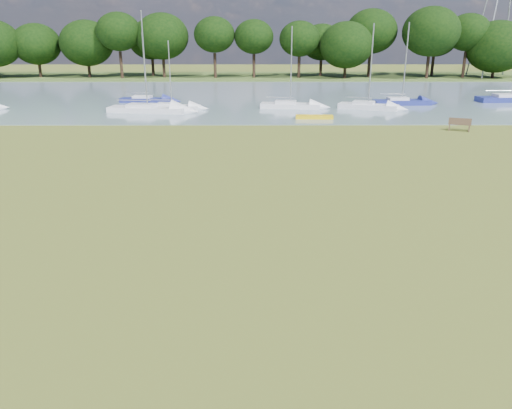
{
  "coord_description": "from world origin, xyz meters",
  "views": [
    {
      "loc": [
        -1.88,
        -20.22,
        7.39
      ],
      "look_at": [
        -1.82,
        -2.0,
        1.13
      ],
      "focal_mm": 35.0,
      "sensor_mm": 36.0,
      "label": 1
    }
  ],
  "objects_px": {
    "sailboat_3": "(146,98)",
    "sailboat_5": "(401,100)",
    "kayak": "(314,117)",
    "sailboat_8": "(368,104)",
    "sailboat_4": "(147,107)",
    "sailboat_2": "(290,104)",
    "riverbank_bench": "(460,124)",
    "sailboat_0": "(171,106)",
    "sailboat_1": "(510,97)"
  },
  "relations": [
    {
      "from": "sailboat_3",
      "to": "sailboat_5",
      "type": "bearing_deg",
      "value": 0.34
    },
    {
      "from": "kayak",
      "to": "sailboat_8",
      "type": "relative_size",
      "value": 0.41
    },
    {
      "from": "sailboat_4",
      "to": "sailboat_8",
      "type": "bearing_deg",
      "value": 14.04
    },
    {
      "from": "sailboat_2",
      "to": "sailboat_4",
      "type": "distance_m",
      "value": 14.48
    },
    {
      "from": "kayak",
      "to": "sailboat_4",
      "type": "height_order",
      "value": "sailboat_4"
    },
    {
      "from": "kayak",
      "to": "sailboat_2",
      "type": "height_order",
      "value": "sailboat_2"
    },
    {
      "from": "sailboat_3",
      "to": "sailboat_4",
      "type": "relative_size",
      "value": 0.8
    },
    {
      "from": "riverbank_bench",
      "to": "kayak",
      "type": "relative_size",
      "value": 0.53
    },
    {
      "from": "riverbank_bench",
      "to": "sailboat_2",
      "type": "relative_size",
      "value": 0.22
    },
    {
      "from": "sailboat_0",
      "to": "sailboat_3",
      "type": "bearing_deg",
      "value": 127.77
    },
    {
      "from": "riverbank_bench",
      "to": "sailboat_5",
      "type": "xyz_separation_m",
      "value": [
        -0.43,
        15.08,
        0.02
      ]
    },
    {
      "from": "sailboat_2",
      "to": "sailboat_4",
      "type": "relative_size",
      "value": 0.86
    },
    {
      "from": "sailboat_4",
      "to": "sailboat_8",
      "type": "height_order",
      "value": "sailboat_4"
    },
    {
      "from": "sailboat_0",
      "to": "sailboat_5",
      "type": "distance_m",
      "value": 24.67
    },
    {
      "from": "kayak",
      "to": "riverbank_bench",
      "type": "bearing_deg",
      "value": -24.8
    },
    {
      "from": "sailboat_5",
      "to": "sailboat_8",
      "type": "bearing_deg",
      "value": -148.26
    },
    {
      "from": "kayak",
      "to": "sailboat_0",
      "type": "distance_m",
      "value": 15.11
    },
    {
      "from": "sailboat_3",
      "to": "sailboat_4",
      "type": "xyz_separation_m",
      "value": [
        1.62,
        -7.49,
        0.04
      ]
    },
    {
      "from": "riverbank_bench",
      "to": "sailboat_5",
      "type": "height_order",
      "value": "sailboat_5"
    },
    {
      "from": "kayak",
      "to": "sailboat_8",
      "type": "xyz_separation_m",
      "value": [
        6.15,
        6.2,
        0.31
      ]
    },
    {
      "from": "sailboat_0",
      "to": "sailboat_1",
      "type": "relative_size",
      "value": 0.68
    },
    {
      "from": "sailboat_1",
      "to": "sailboat_8",
      "type": "distance_m",
      "value": 18.35
    },
    {
      "from": "sailboat_2",
      "to": "sailboat_5",
      "type": "relative_size",
      "value": 0.95
    },
    {
      "from": "sailboat_0",
      "to": "sailboat_1",
      "type": "distance_m",
      "value": 38.0
    },
    {
      "from": "riverbank_bench",
      "to": "sailboat_0",
      "type": "height_order",
      "value": "sailboat_0"
    },
    {
      "from": "kayak",
      "to": "sailboat_5",
      "type": "relative_size",
      "value": 0.4
    },
    {
      "from": "sailboat_2",
      "to": "sailboat_4",
      "type": "height_order",
      "value": "sailboat_4"
    },
    {
      "from": "sailboat_2",
      "to": "sailboat_3",
      "type": "xyz_separation_m",
      "value": [
        -15.86,
        4.81,
        -0.02
      ]
    },
    {
      "from": "sailboat_5",
      "to": "sailboat_8",
      "type": "xyz_separation_m",
      "value": [
        -4.35,
        -3.15,
        -0.02
      ]
    },
    {
      "from": "riverbank_bench",
      "to": "sailboat_8",
      "type": "bearing_deg",
      "value": 133.39
    },
    {
      "from": "sailboat_1",
      "to": "sailboat_2",
      "type": "relative_size",
      "value": 1.21
    },
    {
      "from": "kayak",
      "to": "sailboat_2",
      "type": "relative_size",
      "value": 0.42
    },
    {
      "from": "kayak",
      "to": "sailboat_0",
      "type": "xyz_separation_m",
      "value": [
        -13.92,
        5.86,
        0.23
      ]
    },
    {
      "from": "sailboat_0",
      "to": "sailboat_5",
      "type": "bearing_deg",
      "value": 12.96
    },
    {
      "from": "sailboat_0",
      "to": "riverbank_bench",
      "type": "bearing_deg",
      "value": -20.18
    },
    {
      "from": "sailboat_1",
      "to": "sailboat_4",
      "type": "xyz_separation_m",
      "value": [
        -39.61,
        -7.8,
        -0.05
      ]
    },
    {
      "from": "sailboat_3",
      "to": "sailboat_4",
      "type": "bearing_deg",
      "value": -72.85
    },
    {
      "from": "kayak",
      "to": "sailboat_0",
      "type": "relative_size",
      "value": 0.5
    },
    {
      "from": "riverbank_bench",
      "to": "sailboat_1",
      "type": "relative_size",
      "value": 0.18
    },
    {
      "from": "sailboat_8",
      "to": "sailboat_5",
      "type": "bearing_deg",
      "value": 59.57
    },
    {
      "from": "sailboat_2",
      "to": "sailboat_4",
      "type": "xyz_separation_m",
      "value": [
        -14.23,
        -2.68,
        0.01
      ]
    },
    {
      "from": "sailboat_3",
      "to": "sailboat_5",
      "type": "distance_m",
      "value": 28.24
    },
    {
      "from": "riverbank_bench",
      "to": "sailboat_0",
      "type": "xyz_separation_m",
      "value": [
        -24.85,
        11.59,
        -0.08
      ]
    },
    {
      "from": "sailboat_2",
      "to": "sailboat_1",
      "type": "bearing_deg",
      "value": 19.4
    },
    {
      "from": "sailboat_0",
      "to": "sailboat_8",
      "type": "bearing_deg",
      "value": 5.8
    },
    {
      "from": "sailboat_8",
      "to": "sailboat_2",
      "type": "bearing_deg",
      "value": -160.63
    },
    {
      "from": "sailboat_0",
      "to": "sailboat_1",
      "type": "xyz_separation_m",
      "value": [
        37.51,
        6.06,
        0.12
      ]
    },
    {
      "from": "sailboat_5",
      "to": "sailboat_2",
      "type": "bearing_deg",
      "value": -172.42
    },
    {
      "from": "sailboat_8",
      "to": "kayak",
      "type": "bearing_deg",
      "value": -111.09
    },
    {
      "from": "kayak",
      "to": "sailboat_1",
      "type": "distance_m",
      "value": 26.43
    }
  ]
}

